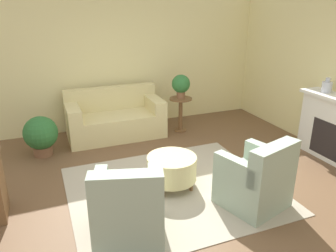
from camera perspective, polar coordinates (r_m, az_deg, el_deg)
ground_plane at (r=4.71m, az=0.81°, el=-11.03°), size 16.00×16.00×0.00m
wall_back at (r=6.89m, az=-8.71°, el=11.42°), size 9.74×0.12×2.80m
rug at (r=4.71m, az=0.81°, el=-10.98°), size 2.82×2.43×0.01m
couch at (r=6.50m, az=-9.22°, el=1.19°), size 1.82×0.90×0.92m
armchair_left at (r=3.69m, az=-6.95°, el=-14.20°), size 0.92×0.91×0.92m
armchair_right at (r=4.33m, az=15.13°, el=-9.13°), size 0.92×0.91×0.92m
ottoman_table at (r=4.64m, az=0.65°, el=-7.31°), size 0.70×0.70×0.46m
side_table at (r=6.62m, az=2.20°, el=2.89°), size 0.45×0.45×0.70m
vase_mantel_near at (r=6.04m, az=25.93°, el=6.19°), size 0.16×0.16×0.25m
potted_plant_on_side_table at (r=6.48m, az=2.26°, el=7.21°), size 0.36×0.36×0.47m
potted_plant_floor at (r=5.97m, az=-21.27°, el=-1.36°), size 0.57×0.57×0.69m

